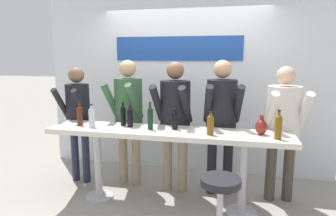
{
  "coord_description": "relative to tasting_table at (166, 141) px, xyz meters",
  "views": [
    {
      "loc": [
        0.78,
        -3.32,
        1.81
      ],
      "look_at": [
        0.0,
        0.08,
        1.19
      ],
      "focal_mm": 32.0,
      "sensor_mm": 36.0,
      "label": 1
    }
  ],
  "objects": [
    {
      "name": "wine_bottle_5",
      "position": [
        -1.11,
        0.0,
        0.27
      ],
      "size": [
        0.07,
        0.07,
        0.29
      ],
      "color": "#4C1E0F",
      "rests_on": "tasting_table"
    },
    {
      "name": "person_center_left",
      "position": [
        0.01,
        0.43,
        0.26
      ],
      "size": [
        0.51,
        0.6,
        1.73
      ],
      "rotation": [
        0.0,
        0.0,
        -0.12
      ],
      "color": "gray",
      "rests_on": "ground_plane"
    },
    {
      "name": "wine_bottle_4",
      "position": [
        -0.58,
        0.1,
        0.27
      ],
      "size": [
        0.06,
        0.06,
        0.3
      ],
      "color": "black",
      "rests_on": "tasting_table"
    },
    {
      "name": "wine_bottle_3",
      "position": [
        -0.92,
        -0.06,
        0.27
      ],
      "size": [
        0.08,
        0.08,
        0.29
      ],
      "color": "#B7BCC1",
      "rests_on": "tasting_table"
    },
    {
      "name": "wine_bottle_0",
      "position": [
        1.22,
        -0.11,
        0.28
      ],
      "size": [
        0.07,
        0.07,
        0.31
      ],
      "color": "brown",
      "rests_on": "tasting_table"
    },
    {
      "name": "wine_bottle_6",
      "position": [
        0.52,
        -0.09,
        0.26
      ],
      "size": [
        0.08,
        0.08,
        0.26
      ],
      "color": "brown",
      "rests_on": "tasting_table"
    },
    {
      "name": "bar_stool",
      "position": [
        0.67,
        -0.65,
        -0.35
      ],
      "size": [
        0.4,
        0.4,
        0.69
      ],
      "color": "#B2B2B7",
      "rests_on": "ground_plane"
    },
    {
      "name": "wine_bottle_7",
      "position": [
        -0.47,
        0.06,
        0.26
      ],
      "size": [
        0.07,
        0.07,
        0.28
      ],
      "color": "black",
      "rests_on": "tasting_table"
    },
    {
      "name": "person_center_right",
      "position": [
        1.35,
        0.44,
        0.23
      ],
      "size": [
        0.52,
        0.6,
        1.68
      ],
      "rotation": [
        0.0,
        0.0,
        0.13
      ],
      "color": "#473D33",
      "rests_on": "ground_plane"
    },
    {
      "name": "person_center",
      "position": [
        0.61,
        0.47,
        0.28
      ],
      "size": [
        0.52,
        0.62,
        1.75
      ],
      "rotation": [
        0.0,
        0.0,
        0.17
      ],
      "color": "black",
      "rests_on": "ground_plane"
    },
    {
      "name": "wine_bottle_2",
      "position": [
        0.09,
        0.06,
        0.25
      ],
      "size": [
        0.07,
        0.07,
        0.25
      ],
      "color": "black",
      "rests_on": "tasting_table"
    },
    {
      "name": "ground_plane",
      "position": [
        -0.0,
        0.0,
        -0.81
      ],
      "size": [
        40.0,
        40.0,
        0.0
      ],
      "primitive_type": "plane",
      "color": "gray"
    },
    {
      "name": "wine_bottle_1",
      "position": [
        -0.2,
        -0.01,
        0.28
      ],
      "size": [
        0.06,
        0.06,
        0.33
      ],
      "color": "black",
      "rests_on": "tasting_table"
    },
    {
      "name": "person_far_left",
      "position": [
        -1.37,
        0.41,
        0.22
      ],
      "size": [
        0.41,
        0.52,
        1.65
      ],
      "rotation": [
        0.0,
        0.0,
        -0.07
      ],
      "color": "#23283D",
      "rests_on": "ground_plane"
    },
    {
      "name": "tasting_table",
      "position": [
        0.0,
        0.0,
        0.0
      ],
      "size": [
        2.87,
        0.54,
        0.94
      ],
      "color": "silver",
      "rests_on": "ground_plane"
    },
    {
      "name": "back_wall",
      "position": [
        -0.0,
        1.27,
        0.61
      ],
      "size": [
        4.47,
        0.12,
        2.81
      ],
      "color": "silver",
      "rests_on": "ground_plane"
    },
    {
      "name": "decorative_vase",
      "position": [
        1.07,
        0.04,
        0.22
      ],
      "size": [
        0.13,
        0.13,
        0.22
      ],
      "color": "maroon",
      "rests_on": "tasting_table"
    },
    {
      "name": "person_left",
      "position": [
        -0.66,
        0.5,
        0.27
      ],
      "size": [
        0.51,
        0.61,
        1.75
      ],
      "rotation": [
        0.0,
        0.0,
        -0.16
      ],
      "color": "gray",
      "rests_on": "ground_plane"
    }
  ]
}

